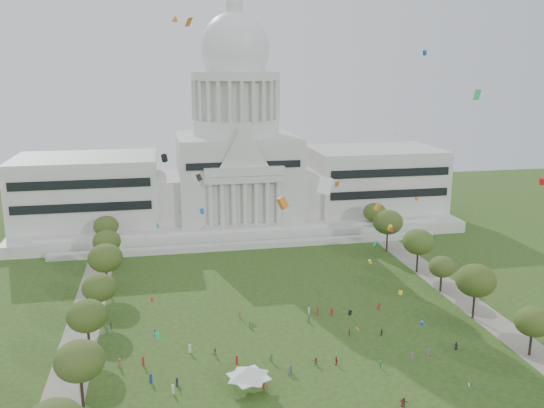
{
  "coord_description": "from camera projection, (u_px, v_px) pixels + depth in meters",
  "views": [
    {
      "loc": [
        -28.55,
        -99.72,
        59.58
      ],
      "look_at": [
        0.0,
        45.0,
        24.0
      ],
      "focal_mm": 38.0,
      "sensor_mm": 36.0,
      "label": 1
    }
  ],
  "objects": [
    {
      "name": "row_tree_l_4",
      "position": [
        105.0,
        258.0,
        153.95
      ],
      "size": [
        9.29,
        9.29,
        13.21
      ],
      "color": "black",
      "rests_on": "ground"
    },
    {
      "name": "row_tree_r_6",
      "position": [
        375.0,
        213.0,
        205.15
      ],
      "size": [
        8.42,
        8.42,
        11.97
      ],
      "color": "black",
      "rests_on": "ground"
    },
    {
      "name": "path_left",
      "position": [
        83.0,
        328.0,
        134.03
      ],
      "size": [
        8.0,
        160.0,
        0.04
      ],
      "primitive_type": "cube",
      "color": "gray",
      "rests_on": "ground"
    },
    {
      "name": "person_6",
      "position": [
        402.0,
        402.0,
        103.12
      ],
      "size": [
        0.65,
        0.83,
        1.52
      ],
      "primitive_type": "imported",
      "rotation": [
        0.0,
        0.0,
        1.33
      ],
      "color": "#B21E1E",
      "rests_on": "ground"
    },
    {
      "name": "capitol",
      "position": [
        237.0,
        167.0,
        217.56
      ],
      "size": [
        160.0,
        64.5,
        91.3
      ],
      "color": "silver",
      "rests_on": "ground"
    },
    {
      "name": "distant_crowd",
      "position": [
        237.0,
        344.0,
        124.6
      ],
      "size": [
        67.73,
        32.78,
        1.93
      ],
      "color": "navy",
      "rests_on": "ground"
    },
    {
      "name": "person_8",
      "position": [
        215.0,
        352.0,
        121.11
      ],
      "size": [
        0.88,
        0.56,
        1.79
      ],
      "primitive_type": "imported",
      "rotation": [
        0.0,
        0.0,
        3.16
      ],
      "color": "olive",
      "rests_on": "ground"
    },
    {
      "name": "event_tent",
      "position": [
        249.0,
        371.0,
        107.6
      ],
      "size": [
        11.48,
        11.48,
        4.96
      ],
      "color": "#4C4C4C",
      "rests_on": "ground"
    },
    {
      "name": "row_tree_r_1",
      "position": [
        533.0,
        322.0,
        119.68
      ],
      "size": [
        7.58,
        7.58,
        10.78
      ],
      "color": "black",
      "rests_on": "ground"
    },
    {
      "name": "row_tree_r_4",
      "position": [
        418.0,
        242.0,
        168.42
      ],
      "size": [
        9.19,
        9.19,
        13.06
      ],
      "color": "black",
      "rests_on": "ground"
    },
    {
      "name": "kite_swarm",
      "position": [
        314.0,
        213.0,
        117.06
      ],
      "size": [
        79.34,
        101.2,
        66.26
      ],
      "color": "orange",
      "rests_on": "ground"
    },
    {
      "name": "row_tree_r_5",
      "position": [
        388.0,
        222.0,
        187.25
      ],
      "size": [
        9.82,
        9.82,
        13.96
      ],
      "color": "black",
      "rests_on": "ground"
    },
    {
      "name": "row_tree_r_3",
      "position": [
        442.0,
        267.0,
        154.03
      ],
      "size": [
        7.01,
        7.01,
        9.98
      ],
      "color": "black",
      "rests_on": "ground"
    },
    {
      "name": "person_2",
      "position": [
        382.0,
        333.0,
        130.07
      ],
      "size": [
        0.87,
        0.69,
        1.57
      ],
      "primitive_type": "imported",
      "rotation": [
        0.0,
        0.0,
        0.33
      ],
      "color": "#26262B",
      "rests_on": "ground"
    },
    {
      "name": "person_0",
      "position": [
        456.0,
        346.0,
        123.82
      ],
      "size": [
        0.95,
        0.98,
        1.69
      ],
      "primitive_type": "imported",
      "rotation": [
        0.0,
        0.0,
        5.43
      ],
      "color": "#26262B",
      "rests_on": "ground"
    },
    {
      "name": "person_10",
      "position": [
        349.0,
        333.0,
        130.01
      ],
      "size": [
        0.49,
        0.84,
        1.39
      ],
      "primitive_type": "imported",
      "rotation": [
        0.0,
        0.0,
        1.63
      ],
      "color": "#B21E1E",
      "rests_on": "ground"
    },
    {
      "name": "person_3",
      "position": [
        380.0,
        365.0,
        115.95
      ],
      "size": [
        0.7,
        1.17,
        1.73
      ],
      "primitive_type": "imported",
      "rotation": [
        0.0,
        0.0,
        4.83
      ],
      "color": "#33723F",
      "rests_on": "ground"
    },
    {
      "name": "path_right",
      "position": [
        461.0,
        297.0,
        152.09
      ],
      "size": [
        8.0,
        160.0,
        0.04
      ],
      "primitive_type": "cube",
      "color": "gray",
      "rests_on": "ground"
    },
    {
      "name": "person_11",
      "position": [
        404.0,
        402.0,
        102.99
      ],
      "size": [
        1.75,
        1.37,
        1.77
      ],
      "primitive_type": "imported",
      "rotation": [
        0.0,
        0.0,
        2.63
      ],
      "color": "#4C4C51",
      "rests_on": "ground"
    },
    {
      "name": "row_tree_l_5",
      "position": [
        107.0,
        242.0,
        171.69
      ],
      "size": [
        8.33,
        8.33,
        11.85
      ],
      "color": "black",
      "rests_on": "ground"
    },
    {
      "name": "person_4",
      "position": [
        336.0,
        361.0,
        117.43
      ],
      "size": [
        0.79,
        1.13,
        1.75
      ],
      "primitive_type": "imported",
      "rotation": [
        0.0,
        0.0,
        4.95
      ],
      "color": "#B21E1E",
      "rests_on": "ground"
    },
    {
      "name": "person_9",
      "position": [
        413.0,
        356.0,
        119.37
      ],
      "size": [
        0.87,
        1.19,
        1.66
      ],
      "primitive_type": "imported",
      "rotation": [
        0.0,
        0.0,
        1.24
      ],
      "color": "#994C8C",
      "rests_on": "ground"
    },
    {
      "name": "person_5",
      "position": [
        316.0,
        361.0,
        117.38
      ],
      "size": [
        1.62,
        1.2,
        1.63
      ],
      "primitive_type": "imported",
      "rotation": [
        0.0,
        0.0,
        2.69
      ],
      "color": "olive",
      "rests_on": "ground"
    },
    {
      "name": "row_tree_r_2",
      "position": [
        476.0,
        281.0,
        137.12
      ],
      "size": [
        9.55,
        9.55,
        13.58
      ],
      "color": "black",
      "rests_on": "ground"
    },
    {
      "name": "row_tree_l_2",
      "position": [
        87.0,
        316.0,
        120.48
      ],
      "size": [
        8.42,
        8.42,
        11.97
      ],
      "color": "black",
      "rests_on": "ground"
    },
    {
      "name": "row_tree_l_1",
      "position": [
        79.0,
        361.0,
        101.23
      ],
      "size": [
        8.86,
        8.86,
        12.59
      ],
      "color": "black",
      "rests_on": "ground"
    },
    {
      "name": "row_tree_l_6",
      "position": [
        106.0,
        226.0,
        188.7
      ],
      "size": [
        8.19,
        8.19,
        11.64
      ],
      "color": "black",
      "rests_on": "ground"
    },
    {
      "name": "row_tree_l_3",
      "position": [
        99.0,
        288.0,
        136.58
      ],
      "size": [
        8.12,
        8.12,
        11.55
      ],
      "color": "black",
      "rests_on": "ground"
    },
    {
      "name": "ground",
      "position": [
        316.0,
        373.0,
        114.45
      ],
      "size": [
        400.0,
        400.0,
        0.0
      ],
      "primitive_type": "plane",
      "color": "#2C4A16",
      "rests_on": "ground"
    }
  ]
}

